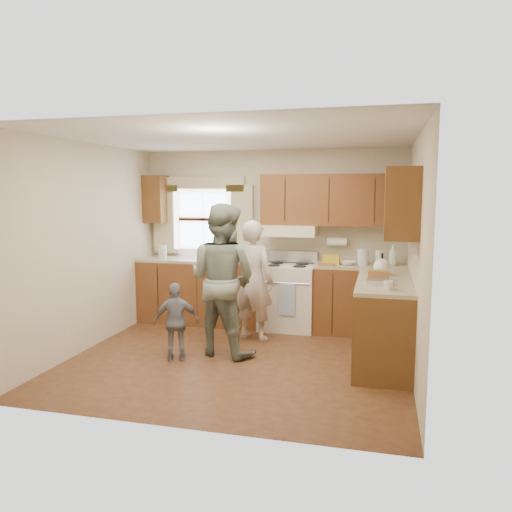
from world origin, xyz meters
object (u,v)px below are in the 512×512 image
(stove, at_px, (288,295))
(child, at_px, (176,322))
(woman_left, at_px, (253,280))
(woman_right, at_px, (222,280))

(stove, distance_m, child, 1.92)
(child, bearing_deg, woman_left, -143.50)
(stove, distance_m, woman_right, 1.45)
(woman_left, relative_size, child, 1.74)
(woman_left, bearing_deg, stove, -102.04)
(stove, relative_size, child, 1.19)
(stove, height_order, woman_left, woman_left)
(stove, xyz_separation_m, woman_right, (-0.55, -1.28, 0.42))
(stove, height_order, woman_right, woman_right)
(woman_right, distance_m, child, 0.72)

